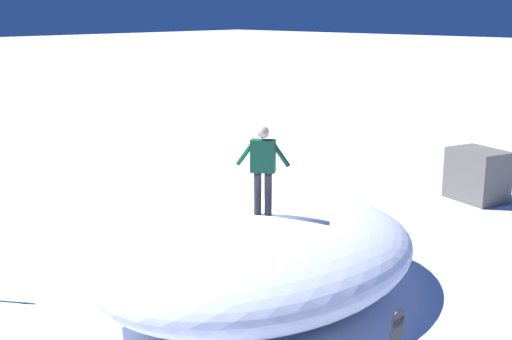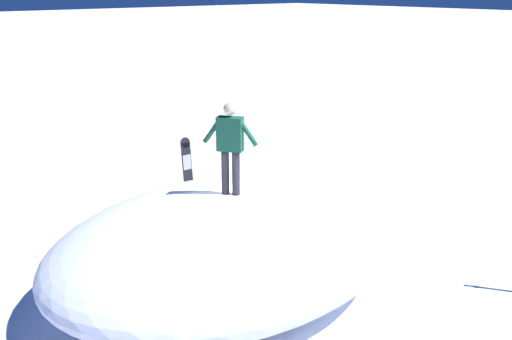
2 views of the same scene
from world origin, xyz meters
The scene contains 5 objects.
ground centered at (0.00, 0.00, 0.00)m, with size 240.00×240.00×0.00m, color white.
snow_mound centered at (0.02, -0.60, 0.87)m, with size 7.09×5.31×1.74m, color white.
snowboarder_standing centered at (-0.11, -0.73, 2.71)m, with size 0.64×0.90×1.69m.
backpack_near centered at (3.65, 0.12, 0.19)m, with size 0.56×0.53×0.37m.
rock_outcrop centered at (9.92, -0.95, 0.67)m, with size 3.40×3.43×1.52m.
Camera 1 is at (-9.04, -9.01, 5.53)m, focal length 47.30 mm.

